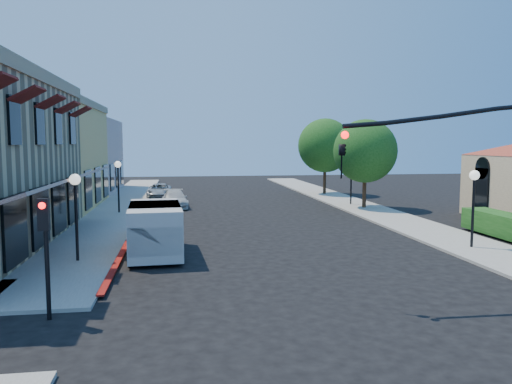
{
  "coord_description": "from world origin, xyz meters",
  "views": [
    {
      "loc": [
        -4.46,
        -12.33,
        4.77
      ],
      "look_at": [
        -1.09,
        9.49,
        2.6
      ],
      "focal_mm": 35.0,
      "sensor_mm": 36.0,
      "label": 1
    }
  ],
  "objects": [
    {
      "name": "ground",
      "position": [
        0.0,
        0.0,
        0.0
      ],
      "size": [
        120.0,
        120.0,
        0.0
      ],
      "primitive_type": "plane",
      "color": "black",
      "rests_on": "ground"
    },
    {
      "name": "sidewalk_left",
      "position": [
        -8.75,
        27.0,
        0.06
      ],
      "size": [
        3.5,
        50.0,
        0.12
      ],
      "primitive_type": "cube",
      "color": "gray",
      "rests_on": "ground"
    },
    {
      "name": "sidewalk_right",
      "position": [
        8.75,
        27.0,
        0.06
      ],
      "size": [
        3.5,
        50.0,
        0.12
      ],
      "primitive_type": "cube",
      "color": "gray",
      "rests_on": "ground"
    },
    {
      "name": "curb_red_strip",
      "position": [
        -6.9,
        8.0,
        0.0
      ],
      "size": [
        0.25,
        10.0,
        0.06
      ],
      "primitive_type": "cube",
      "color": "maroon",
      "rests_on": "ground"
    },
    {
      "name": "yellow_stucco_building",
      "position": [
        -15.5,
        26.0,
        3.8
      ],
      "size": [
        10.0,
        12.0,
        7.6
      ],
      "primitive_type": "cube",
      "color": "#DEB064",
      "rests_on": "ground"
    },
    {
      "name": "pink_stucco_building",
      "position": [
        -15.5,
        38.0,
        3.5
      ],
      "size": [
        10.0,
        12.0,
        7.0
      ],
      "primitive_type": "cube",
      "color": "#C39893",
      "rests_on": "ground"
    },
    {
      "name": "street_tree_a",
      "position": [
        8.8,
        22.0,
        4.19
      ],
      "size": [
        4.56,
        4.56,
        6.48
      ],
      "color": "#321E14",
      "rests_on": "ground"
    },
    {
      "name": "street_tree_b",
      "position": [
        8.8,
        32.0,
        4.54
      ],
      "size": [
        4.94,
        4.94,
        7.02
      ],
      "color": "#321E14",
      "rests_on": "ground"
    },
    {
      "name": "secondary_signal",
      "position": [
        -8.0,
        1.41,
        2.32
      ],
      "size": [
        0.28,
        0.42,
        3.32
      ],
      "color": "black",
      "rests_on": "ground"
    },
    {
      "name": "lamppost_left_near",
      "position": [
        -8.5,
        8.0,
        2.74
      ],
      "size": [
        0.44,
        0.44,
        3.57
      ],
      "color": "black",
      "rests_on": "ground"
    },
    {
      "name": "lamppost_left_far",
      "position": [
        -8.5,
        22.0,
        2.74
      ],
      "size": [
        0.44,
        0.44,
        3.57
      ],
      "color": "black",
      "rests_on": "ground"
    },
    {
      "name": "lamppost_right_near",
      "position": [
        8.5,
        8.0,
        2.74
      ],
      "size": [
        0.44,
        0.44,
        3.57
      ],
      "color": "black",
      "rests_on": "ground"
    },
    {
      "name": "lamppost_right_far",
      "position": [
        8.5,
        24.0,
        2.74
      ],
      "size": [
        0.44,
        0.44,
        3.57
      ],
      "color": "black",
      "rests_on": "ground"
    },
    {
      "name": "white_van",
      "position": [
        -5.5,
        8.91,
        1.26
      ],
      "size": [
        2.37,
        5.0,
        2.17
      ],
      "color": "beige",
      "rests_on": "ground"
    },
    {
      "name": "parked_car_a",
      "position": [
        -6.2,
        12.0,
        0.53
      ],
      "size": [
        1.31,
        3.12,
        1.06
      ],
      "primitive_type": "imported",
      "rotation": [
        0.0,
        0.0,
        0.02
      ],
      "color": "black",
      "rests_on": "ground"
    },
    {
      "name": "parked_car_b",
      "position": [
        -6.2,
        13.0,
        0.56
      ],
      "size": [
        1.27,
        3.42,
        1.12
      ],
      "primitive_type": "imported",
      "rotation": [
        0.0,
        0.0,
        0.03
      ],
      "color": "#AFB1B4",
      "rests_on": "ground"
    },
    {
      "name": "parked_car_c",
      "position": [
        -4.8,
        24.81,
        0.63
      ],
      "size": [
        2.04,
        4.43,
        1.26
      ],
      "primitive_type": "imported",
      "rotation": [
        0.0,
        0.0,
        0.07
      ],
      "color": "#BCBCBA",
      "rests_on": "ground"
    },
    {
      "name": "parked_car_d",
      "position": [
        -6.2,
        32.0,
        0.6
      ],
      "size": [
        2.09,
        4.39,
        1.21
      ],
      "primitive_type": "imported",
      "rotation": [
        0.0,
        0.0,
        -0.02
      ],
      "color": "#AAAEAF",
      "rests_on": "ground"
    }
  ]
}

